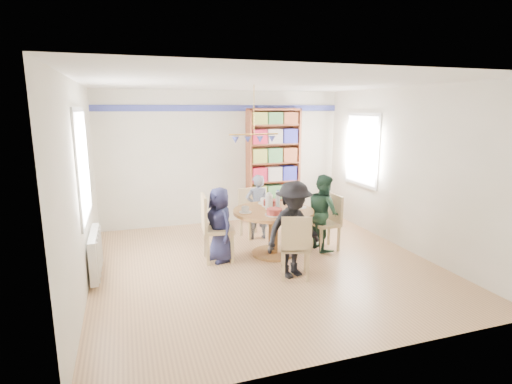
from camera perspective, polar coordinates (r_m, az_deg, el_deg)
name	(u,v)px	position (r m, az deg, el deg)	size (l,w,h in m)	color
ground	(264,264)	(6.25, 1.17, -10.19)	(5.00, 5.00, 0.00)	tan
room_shell	(232,152)	(6.58, -3.44, 5.76)	(5.00, 5.00, 5.00)	white
radiator	(95,253)	(6.12, -21.96, -8.09)	(0.12, 1.00, 0.60)	silver
dining_table	(273,222)	(6.46, 2.50, -4.24)	(1.30, 1.30, 0.75)	brown
chair_left	(212,225)	(6.23, -6.27, -4.68)	(0.50, 0.50, 1.05)	tan
chair_right	(330,219)	(6.85, 10.47, -3.87)	(0.42, 0.42, 0.93)	tan
chair_far	(251,210)	(7.43, -0.77, -2.57)	(0.47, 0.47, 0.90)	tan
chair_near	(296,244)	(5.58, 5.68, -7.42)	(0.52, 0.52, 0.93)	tan
person_left	(220,224)	(6.21, -5.20, -4.64)	(0.57, 0.37, 1.17)	#1C1D3E
person_right	(323,212)	(6.79, 9.61, -2.86)	(0.62, 0.48, 1.28)	#1A3525
person_far	(257,207)	(7.23, 0.20, -2.15)	(0.43, 0.28, 1.19)	gray
person_near	(293,230)	(5.62, 5.34, -5.37)	(0.89, 0.51, 1.37)	black
bookshelf	(273,166)	(8.42, 2.46, 3.73)	(1.12, 0.34, 2.35)	brown
tableware	(272,206)	(6.40, 2.24, -1.97)	(1.14, 1.14, 0.30)	white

